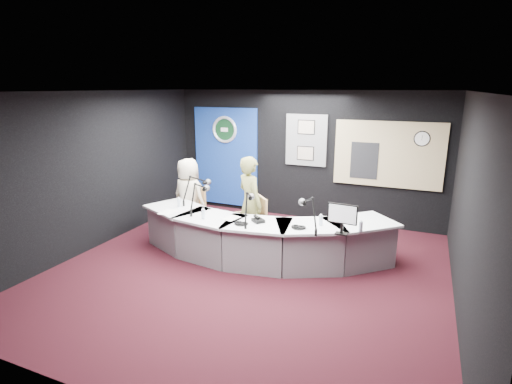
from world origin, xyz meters
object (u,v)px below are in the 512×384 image
at_px(armchair_right, 250,224).
at_px(person_woman, 250,204).
at_px(armchair_left, 189,211).
at_px(person_man, 189,197).
at_px(broadcast_desk, 258,237).

distance_m(armchair_right, person_woman, 0.39).
height_order(armchair_left, person_man, person_man).
relative_size(armchair_left, person_man, 0.62).
distance_m(armchair_left, person_woman, 1.49).
height_order(armchair_left, armchair_right, armchair_left).
height_order(broadcast_desk, person_woman, person_woman).
relative_size(broadcast_desk, armchair_left, 4.74).
relative_size(armchair_right, person_woman, 0.55).
distance_m(armchair_right, person_man, 1.47).
height_order(armchair_right, person_man, person_man).
bearing_deg(armchair_left, broadcast_desk, 5.40).
bearing_deg(person_woman, broadcast_desk, 168.25).
xyz_separation_m(armchair_right, person_woman, (0.00, 0.00, 0.39)).
height_order(broadcast_desk, armchair_right, armchair_right).
bearing_deg(armchair_left, person_man, 0.00).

